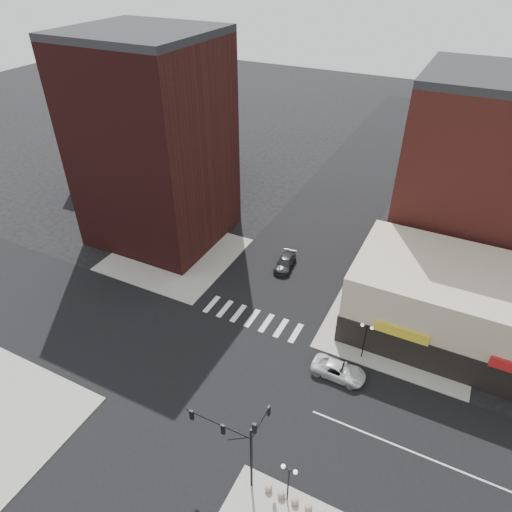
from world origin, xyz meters
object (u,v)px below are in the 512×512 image
at_px(traffic_signal, 241,438).
at_px(street_lamp_ne, 366,333).
at_px(dark_sedan_north, 285,263).
at_px(white_suv, 339,370).
at_px(street_lamp_se_a, 289,476).

height_order(traffic_signal, street_lamp_ne, traffic_signal).
height_order(traffic_signal, dark_sedan_north, traffic_signal).
bearing_deg(street_lamp_ne, traffic_signal, -106.75).
distance_m(street_lamp_ne, dark_sedan_north, 16.55).
bearing_deg(white_suv, street_lamp_se_a, -177.89).
height_order(traffic_signal, white_suv, traffic_signal).
xyz_separation_m(street_lamp_ne, white_suv, (-1.33, -3.18, -2.59)).
distance_m(traffic_signal, dark_sedan_north, 27.66).
xyz_separation_m(white_suv, dark_sedan_north, (-11.33, 13.52, -0.02)).
bearing_deg(street_lamp_ne, dark_sedan_north, 140.79).
xyz_separation_m(traffic_signal, street_lamp_ne, (4.76, 15.83, -1.67)).
distance_m(traffic_signal, street_lamp_se_a, 4.12).
bearing_deg(white_suv, dark_sedan_north, 40.59).
bearing_deg(dark_sedan_north, traffic_signal, -79.93).
relative_size(street_lamp_ne, dark_sedan_north, 0.88).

